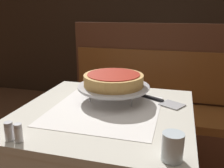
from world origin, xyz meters
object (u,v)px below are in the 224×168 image
Objects in this scene: booth_bench at (154,121)px; pizza_server at (159,100)px; dining_table_front at (105,129)px; pepper_shaker at (18,133)px; deep_dish_pizza at (114,80)px; salt_shaker at (9,131)px; condiment_caddy at (161,47)px; dining_table_rear at (163,62)px; water_glass_near at (173,147)px; pizza_pan_stand at (114,87)px.

booth_bench reaches higher than pizza_server.
pepper_shaker is (-0.21, -0.36, 0.13)m from dining_table_front.
deep_dish_pizza is 4.48× the size of pepper_shaker.
salt_shaker is at bearing -117.02° from deep_dish_pizza.
deep_dish_pizza is 4.39× the size of salt_shaker.
deep_dish_pizza is at bearing -168.72° from pizza_server.
pizza_server reaches higher than dining_table_front.
condiment_caddy is (-0.06, 0.95, 0.47)m from booth_bench.
dining_table_rear is at bearing -32.62° from condiment_caddy.
water_glass_near is 0.57m from salt_shaker.
condiment_caddy is at bearing 94.63° from pizza_server.
water_glass_near is (0.09, -0.52, 0.04)m from pizza_server.
water_glass_near is at bearing 3.10° from pepper_shaker.
booth_bench is 0.80m from pizza_server.
deep_dish_pizza is at bearing -93.44° from condiment_caddy.
dining_table_rear is 0.98m from booth_bench.
dining_table_front is at bearing 134.26° from water_glass_near.
water_glass_near is at bearing -56.05° from deep_dish_pizza.
salt_shaker is at bearing -177.11° from water_glass_near.
booth_bench is at bearing 71.33° from salt_shaker.
salt_shaker is 0.48× the size of condiment_caddy.
deep_dish_pizza reaches higher than pizza_server.
water_glass_near reaches higher than dining_table_front.
booth_bench reaches higher than deep_dish_pizza.
dining_table_rear is 2.13m from water_glass_near.
booth_bench is 16.18× the size of water_glass_near.
booth_bench reaches higher than pizza_pan_stand.
dining_table_rear is 0.17m from condiment_caddy.
pepper_shaker is 0.47× the size of condiment_caddy.
dining_table_rear is at bearing 93.43° from pizza_server.
dining_table_rear is at bearing 91.23° from booth_bench.
booth_bench is at bearing 79.27° from dining_table_front.
dining_table_rear is 2.70× the size of pizza_server.
condiment_caddy is at bearing 86.56° from pizza_pan_stand.
deep_dish_pizza is (0.01, 0.14, 0.21)m from dining_table_front.
dining_table_rear is 8.27× the size of water_glass_near.
dining_table_rear reaches higher than dining_table_front.
water_glass_near reaches higher than dining_table_rear.
pizza_pan_stand is at bearing 87.35° from dining_table_front.
water_glass_near is 2.15m from condiment_caddy.
water_glass_near is at bearing -45.74° from dining_table_front.
water_glass_near is at bearing -82.24° from booth_bench.
dining_table_front is 0.32m from pizza_server.
booth_bench is 3.98× the size of pizza_pan_stand.
booth_bench is 21.15× the size of salt_shaker.
booth_bench reaches higher than pepper_shaker.
water_glass_near reaches higher than pizza_pan_stand.
dining_table_front is at bearing -142.07° from pizza_server.
booth_bench is at bearing 72.98° from pepper_shaker.
dining_table_rear is 1.60m from pizza_server.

